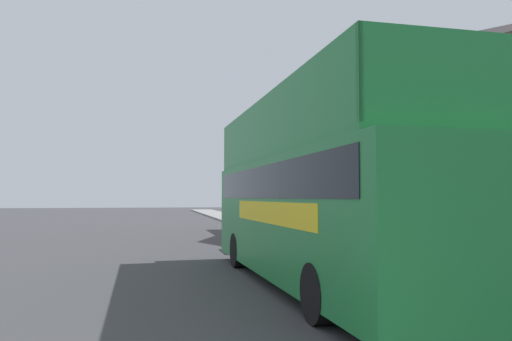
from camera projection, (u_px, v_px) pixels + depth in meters
name	position (u px, v px, depth m)	size (l,w,h in m)	color
ground_plane	(162.00, 239.00, 23.33)	(144.00, 144.00, 0.00)	#3D3D3F
sidewalk	(315.00, 241.00, 21.71)	(2.99, 108.00, 0.14)	gray
brick_terrace_rear	(390.00, 142.00, 24.58)	(6.00, 16.30, 9.35)	brown
tour_bus	(313.00, 204.00, 11.30)	(2.80, 10.85, 4.18)	#1E7A38
parked_car_ahead_of_bus	(271.00, 231.00, 18.57)	(1.83, 4.11, 1.49)	silver
lamp_post_nearest	(458.00, 137.00, 9.83)	(0.35, 0.35, 4.37)	black
lamp_post_second	(331.00, 164.00, 17.38)	(0.35, 0.35, 4.30)	black
lamp_post_third	(277.00, 171.00, 24.91)	(0.35, 0.35, 4.54)	black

